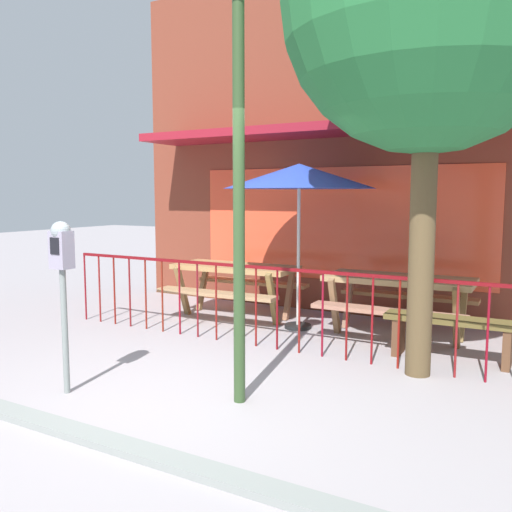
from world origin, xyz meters
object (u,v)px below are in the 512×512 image
picnic_table_right (398,290)px  patio_umbrella (299,177)px  parking_meter_near (62,262)px  street_lamp (239,121)px  picnic_table_left (235,276)px  street_tree (430,4)px  patio_bench (451,329)px

picnic_table_right → patio_umbrella: size_ratio=0.83×
parking_meter_near → street_lamp: bearing=22.0°
picnic_table_left → parking_meter_near: (0.27, -3.36, 0.59)m
patio_umbrella → street_tree: size_ratio=0.44×
parking_meter_near → patio_bench: bearing=43.5°
patio_umbrella → patio_bench: 2.69m
street_lamp → patio_bench: bearing=56.7°
picnic_table_left → street_lamp: size_ratio=0.51×
picnic_table_left → patio_umbrella: bearing=-7.7°
patio_umbrella → parking_meter_near: size_ratio=1.41×
picnic_table_left → street_lamp: bearing=-57.7°
picnic_table_right → street_tree: size_ratio=0.37×
picnic_table_right → picnic_table_left: bearing=-179.0°
street_tree → street_lamp: bearing=-128.5°
street_tree → street_lamp: 2.23m
picnic_table_right → patio_bench: picnic_table_right is taller
picnic_table_right → patio_bench: (0.76, -0.69, -0.26)m
parking_meter_near → street_lamp: size_ratio=0.43×
patio_umbrella → street_tree: (1.85, -1.13, 1.54)m
picnic_table_left → parking_meter_near: parking_meter_near is taller
street_tree → street_lamp: (-1.18, -1.49, -1.16)m
patio_umbrella → street_tree: bearing=-31.3°
patio_umbrella → street_tree: 2.66m
picnic_table_left → picnic_table_right: bearing=1.0°
picnic_table_left → patio_bench: bearing=-11.7°
patio_umbrella → street_lamp: street_lamp is taller
street_lamp → picnic_table_right: bearing=77.4°
parking_meter_near → street_tree: 4.12m
picnic_table_right → patio_bench: size_ratio=1.30×
picnic_table_left → parking_meter_near: bearing=-85.4°
picnic_table_right → parking_meter_near: parking_meter_near is taller
picnic_table_left → street_tree: size_ratio=0.37×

